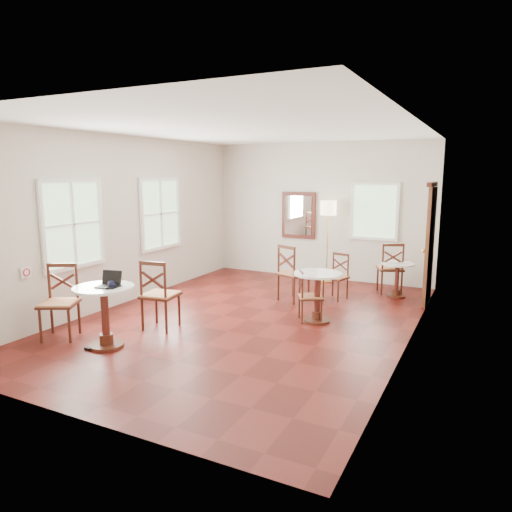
{
  "coord_description": "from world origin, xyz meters",
  "views": [
    {
      "loc": [
        3.39,
        -6.48,
        2.34
      ],
      "look_at": [
        0.0,
        0.3,
        1.0
      ],
      "focal_mm": 32.91,
      "sensor_mm": 36.0,
      "label": 1
    }
  ],
  "objects": [
    {
      "name": "chair_near_b",
      "position": [
        -2.02,
        -1.94,
        0.53
      ],
      "size": [
        0.66,
        0.66,
        1.06
      ],
      "rotation": [
        0.0,
        0.0,
        0.49
      ],
      "color": "#451E11",
      "rests_on": "ground"
    },
    {
      "name": "floor_lamp",
      "position": [
        0.3,
        3.15,
        1.5
      ],
      "size": [
        0.34,
        0.34,
        1.77
      ],
      "color": "#BF8C3F",
      "rests_on": "ground"
    },
    {
      "name": "cafe_table_back",
      "position": [
        1.89,
        2.55,
        0.41
      ],
      "size": [
        0.62,
        0.62,
        0.66
      ],
      "color": "#451E11",
      "rests_on": "ground"
    },
    {
      "name": "laptop",
      "position": [
        -1.09,
        -1.9,
        0.9
      ],
      "size": [
        0.33,
        0.29,
        0.2
      ],
      "rotation": [
        0.0,
        0.0,
        0.22
      ],
      "color": "black",
      "rests_on": "cafe_table_near"
    },
    {
      "name": "cafe_table_near",
      "position": [
        -1.16,
        -1.94,
        0.53
      ],
      "size": [
        0.8,
        0.8,
        0.85
      ],
      "color": "#451E11",
      "rests_on": "ground"
    },
    {
      "name": "chair_mid_b",
      "position": [
        0.9,
        0.39,
        0.4
      ],
      "size": [
        0.51,
        0.51,
        0.81
      ],
      "rotation": [
        0.0,
        0.0,
        2.09
      ],
      "color": "#451E11",
      "rests_on": "ground"
    },
    {
      "name": "chair_back_a",
      "position": [
        1.72,
        2.77,
        0.51
      ],
      "size": [
        0.62,
        0.62,
        1.01
      ],
      "rotation": [
        0.0,
        0.0,
        3.56
      ],
      "color": "#451E11",
      "rests_on": "ground"
    },
    {
      "name": "chair_back_b",
      "position": [
        0.89,
        1.89,
        0.43
      ],
      "size": [
        0.48,
        0.48,
        0.86
      ],
      "rotation": [
        0.0,
        0.0,
        -0.27
      ],
      "color": "#451E11",
      "rests_on": "ground"
    },
    {
      "name": "navy_mug",
      "position": [
        -1.02,
        -1.94,
        0.89
      ],
      "size": [
        0.11,
        0.07,
        0.09
      ],
      "color": "#0F1234",
      "rests_on": "cafe_table_near"
    },
    {
      "name": "water_glass",
      "position": [
        -0.96,
        -1.83,
        0.9
      ],
      "size": [
        0.06,
        0.06,
        0.1
      ],
      "primitive_type": "cylinder",
      "color": "white",
      "rests_on": "cafe_table_near"
    },
    {
      "name": "mouse",
      "position": [
        -1.0,
        -2.04,
        0.86
      ],
      "size": [
        0.09,
        0.07,
        0.03
      ],
      "primitive_type": "ellipsoid",
      "rotation": [
        0.0,
        0.0,
        -0.12
      ],
      "color": "black",
      "rests_on": "cafe_table_near"
    },
    {
      "name": "chair_near_a",
      "position": [
        -0.99,
        -0.99,
        0.53
      ],
      "size": [
        0.56,
        0.56,
        1.07
      ],
      "rotation": [
        0.0,
        0.0,
        3.28
      ],
      "color": "#451E11",
      "rests_on": "ground"
    },
    {
      "name": "chair_mid_a",
      "position": [
        0.21,
        1.38,
        0.52
      ],
      "size": [
        0.63,
        0.63,
        1.05
      ],
      "rotation": [
        0.0,
        0.0,
        2.77
      ],
      "color": "#451E11",
      "rests_on": "ground"
    },
    {
      "name": "cafe_table_mid",
      "position": [
        1.04,
        0.4,
        0.49
      ],
      "size": [
        0.76,
        0.76,
        0.8
      ],
      "color": "#451E11",
      "rests_on": "ground"
    },
    {
      "name": "ground",
      "position": [
        0.0,
        0.0,
        0.0
      ],
      "size": [
        7.0,
        7.0,
        0.0
      ],
      "primitive_type": "plane",
      "color": "#54130E",
      "rests_on": "ground"
    },
    {
      "name": "room_shell",
      "position": [
        -0.06,
        0.27,
        1.89
      ],
      "size": [
        5.02,
        7.02,
        3.01
      ],
      "color": "beige",
      "rests_on": "ground"
    },
    {
      "name": "power_adapter",
      "position": [
        -1.3,
        -2.14,
        0.02
      ],
      "size": [
        0.1,
        0.06,
        0.04
      ],
      "primitive_type": "cube",
      "color": "black",
      "rests_on": "ground"
    }
  ]
}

